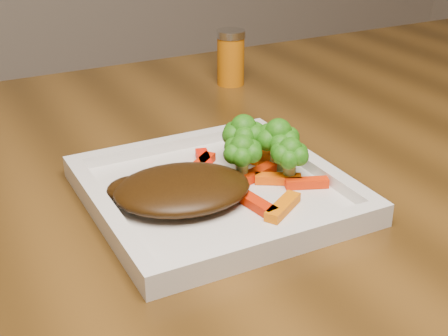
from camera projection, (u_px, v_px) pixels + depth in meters
name	position (u px, v px, depth m)	size (l,w,h in m)	color
plate	(216.00, 195.00, 0.69)	(0.27, 0.27, 0.01)	white
steak	(182.00, 189.00, 0.66)	(0.15, 0.11, 0.03)	#351F08
broccoli_0	(243.00, 137.00, 0.74)	(0.06, 0.06, 0.07)	#3C7413
broccoli_1	(278.00, 144.00, 0.72)	(0.06, 0.06, 0.06)	#3E7A14
broccoli_2	(290.00, 158.00, 0.69)	(0.05, 0.05, 0.06)	#197213
broccoli_3	(242.00, 155.00, 0.70)	(0.05, 0.05, 0.06)	#246010
carrot_0	(283.00, 207.00, 0.65)	(0.06, 0.02, 0.01)	#E16803
carrot_1	(307.00, 183.00, 0.69)	(0.05, 0.01, 0.01)	red
carrot_2	(256.00, 204.00, 0.65)	(0.05, 0.01, 0.01)	red
carrot_3	(269.00, 153.00, 0.77)	(0.06, 0.02, 0.01)	#FF5504
carrot_4	(202.00, 164.00, 0.74)	(0.05, 0.01, 0.01)	red
carrot_5	(278.00, 179.00, 0.70)	(0.05, 0.01, 0.01)	#F95504
carrot_6	(257.00, 174.00, 0.71)	(0.06, 0.01, 0.01)	red
spice_shaker	(231.00, 58.00, 1.04)	(0.05, 0.05, 0.09)	#BE650A
carrot_7	(204.00, 161.00, 0.75)	(0.05, 0.01, 0.01)	#FB1504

